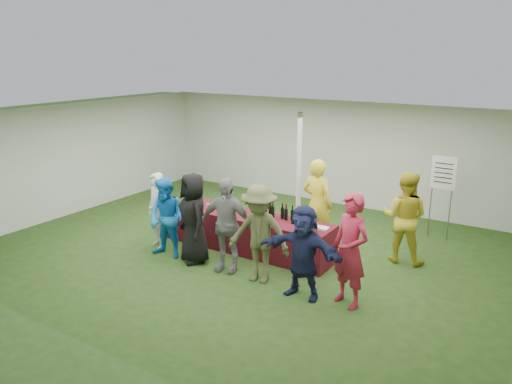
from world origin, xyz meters
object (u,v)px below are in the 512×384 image
Objects in this scene: staff_back at (404,217)px; customer_1 at (167,218)px; wine_list_sign at (443,179)px; customer_4 at (259,234)px; customer_2 at (194,218)px; staff_pourer at (317,204)px; customer_3 at (226,225)px; serving_table at (248,232)px; customer_5 at (303,252)px; customer_6 at (350,251)px; customer_0 at (157,211)px; dump_bucket at (311,228)px.

customer_1 is (-3.91, -2.25, -0.10)m from staff_back.
wine_list_sign is 1.04× the size of customer_4.
staff_pourer is at bearing 79.49° from customer_2.
customer_1 is at bearing 175.18° from customer_3.
serving_table is 2.30× the size of customer_5.
staff_pourer reaches higher than customer_6.
wine_list_sign is 4.14m from customer_5.
customer_0 is (-2.76, -1.69, -0.15)m from staff_pourer.
customer_6 is at bearing -10.56° from customer_3.
customer_3 is (-2.59, -2.13, -0.01)m from staff_back.
customer_6 reaches higher than staff_back.
customer_3 reaches higher than customer_5.
staff_pourer is (-1.96, -1.91, -0.38)m from wine_list_sign.
customer_6 is at bearing -97.44° from wine_list_sign.
dump_bucket is 0.13× the size of staff_back.
customer_1 is at bearing 178.89° from customer_5.
customer_4 reaches higher than customer_2.
customer_6 is at bearing -37.09° from dump_bucket.
staff_back is (-0.29, -1.62, -0.43)m from wine_list_sign.
customer_0 is (-3.16, -0.63, -0.06)m from dump_bucket.
dump_bucket reaches higher than serving_table.
dump_bucket is 1.54m from customer_3.
customer_3 reaches higher than customer_1.
dump_bucket is 1.85m from staff_back.
serving_table is at bearing 41.32° from customer_1.
dump_bucket is 3.38m from wine_list_sign.
customer_5 reaches higher than dump_bucket.
staff_pourer is 1.19× the size of customer_1.
customer_4 is at bearing -2.34° from customer_1.
staff_pourer reaches higher than customer_4.
dump_bucket is at bearing 108.94° from customer_5.
serving_table is 2.07× the size of customer_4.
customer_6 reaches higher than customer_1.
wine_list_sign is 1.15× the size of customer_0.
wine_list_sign is 2.76m from staff_pourer.
serving_table is at bearing 123.72° from customer_4.
wine_list_sign reaches higher than customer_4.
customer_4 is at bearing 93.44° from staff_pourer.
customer_3 is (-0.92, -1.84, -0.06)m from staff_pourer.
staff_back is 4.51m from customer_1.
dump_bucket is 0.15× the size of customer_0.
staff_pourer is at bearing 4.90° from staff_back.
wine_list_sign is 0.98× the size of customer_6.
staff_pourer reaches higher than customer_1.
customer_4 is at bearing -157.23° from customer_6.
wine_list_sign is at bearing 77.62° from customer_2.
customer_3 is (1.32, 0.12, 0.09)m from customer_1.
serving_table is 1.52m from customer_4.
customer_5 reaches higher than serving_table.
staff_pourer reaches higher than customer_5.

